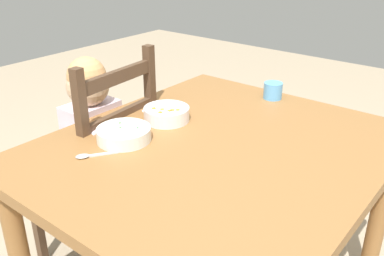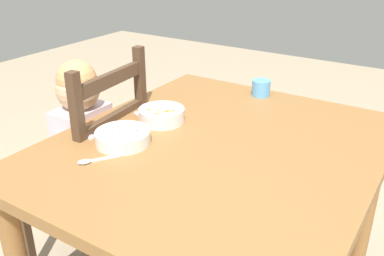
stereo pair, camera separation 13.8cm
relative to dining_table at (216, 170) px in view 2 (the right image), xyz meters
name	(u,v)px [view 2 (the right image)]	position (x,y,z in m)	size (l,w,h in m)	color
dining_table	(216,170)	(0.00, 0.00, 0.00)	(1.21, 1.04, 0.76)	olive
dining_chair	(93,175)	(-0.06, 0.57, -0.18)	(0.46, 0.46, 1.00)	#4C3524
child_figure	(89,141)	(-0.06, 0.56, -0.01)	(0.32, 0.31, 0.98)	silver
bowl_of_peas	(123,137)	(-0.17, 0.27, 0.13)	(0.19, 0.19, 0.05)	white
bowl_of_carrots	(162,115)	(0.05, 0.27, 0.13)	(0.17, 0.17, 0.05)	white
spoon	(91,161)	(-0.32, 0.27, 0.11)	(0.13, 0.09, 0.01)	silver
drinking_cup	(261,88)	(0.52, 0.07, 0.14)	(0.08, 0.08, 0.07)	#5AA5E4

